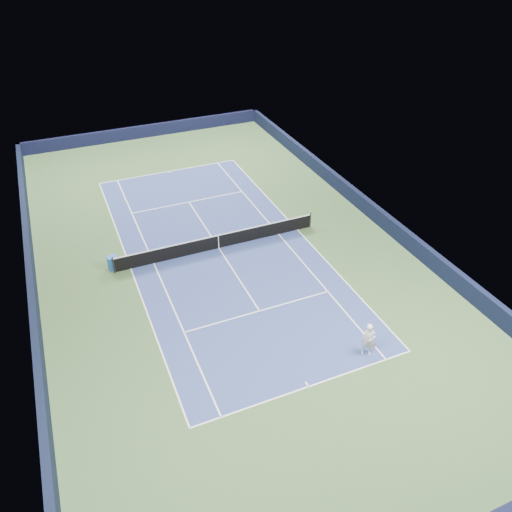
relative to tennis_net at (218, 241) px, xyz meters
name	(u,v)px	position (x,y,z in m)	size (l,w,h in m)	color
ground	(219,248)	(0.00, 0.00, -0.50)	(40.00, 40.00, 0.00)	#37552E
wall_far	(146,131)	(0.00, 19.82, 0.05)	(22.00, 0.35, 1.10)	black
wall_right	(367,207)	(10.82, 0.00, 0.05)	(0.35, 40.00, 1.10)	black
wall_left	(32,283)	(-10.82, 0.00, 0.05)	(0.35, 40.00, 1.10)	black
court_surface	(219,248)	(0.00, 0.00, -0.50)	(10.97, 23.77, 0.01)	navy
baseline_far	(169,171)	(0.00, 11.88, -0.50)	(10.97, 0.08, 0.00)	white
baseline_near	(309,387)	(0.00, -11.88, -0.50)	(10.97, 0.08, 0.00)	white
sideline_doubles_right	(297,230)	(5.49, 0.00, -0.50)	(0.08, 23.77, 0.00)	white
sideline_doubles_left	(131,269)	(-5.49, 0.00, -0.50)	(0.08, 23.77, 0.00)	white
sideline_singles_right	(279,234)	(4.12, 0.00, -0.50)	(0.08, 23.77, 0.00)	white
sideline_singles_left	(154,263)	(-4.12, 0.00, -0.50)	(0.08, 23.77, 0.00)	white
service_line_far	(189,202)	(0.00, 6.40, -0.50)	(8.23, 0.08, 0.00)	white
service_line_near	(260,311)	(0.00, -6.40, -0.50)	(8.23, 0.08, 0.00)	white
center_service_line	(219,248)	(0.00, 0.00, -0.50)	(0.08, 12.80, 0.00)	white
center_mark_far	(170,172)	(0.00, 11.73, -0.50)	(0.08, 0.30, 0.00)	white
center_mark_near	(307,384)	(0.00, -11.73, -0.50)	(0.08, 0.30, 0.00)	white
tennis_net	(218,241)	(0.00, 0.00, 0.00)	(12.90, 0.10, 1.07)	black
sponsor_cube	(113,263)	(-6.40, 0.40, -0.08)	(0.60, 0.52, 0.86)	blue
tennis_player	(368,340)	(3.48, -11.16, 0.38)	(0.85, 1.35, 2.39)	white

